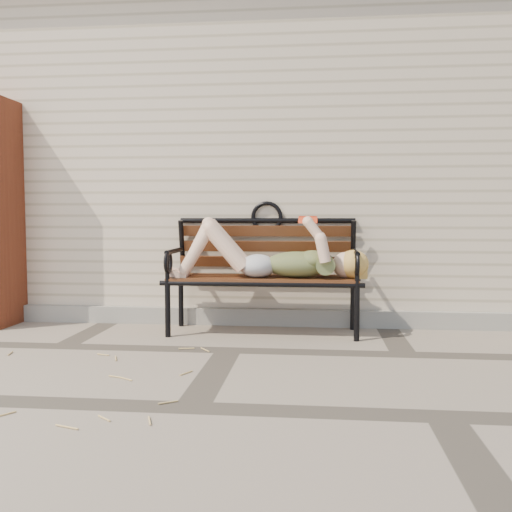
# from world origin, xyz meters

# --- Properties ---
(ground) EXTENTS (80.00, 80.00, 0.00)m
(ground) POSITION_xyz_m (0.00, 0.00, 0.00)
(ground) COLOR gray
(ground) RESTS_ON ground
(house_wall) EXTENTS (8.00, 4.00, 3.00)m
(house_wall) POSITION_xyz_m (0.00, 3.00, 1.50)
(house_wall) COLOR beige
(house_wall) RESTS_ON ground
(house_roof) EXTENTS (8.30, 4.30, 0.30)m
(house_roof) POSITION_xyz_m (0.00, 3.00, 3.15)
(house_roof) COLOR #4C3D36
(house_roof) RESTS_ON house_wall
(foundation_strip) EXTENTS (8.00, 0.10, 0.15)m
(foundation_strip) POSITION_xyz_m (0.00, 0.97, 0.07)
(foundation_strip) COLOR gray
(foundation_strip) RESTS_ON ground
(garden_bench) EXTENTS (1.71, 0.68, 1.10)m
(garden_bench) POSITION_xyz_m (0.19, 0.74, 0.62)
(garden_bench) COLOR black
(garden_bench) RESTS_ON ground
(reading_woman) EXTENTS (1.61, 0.37, 0.51)m
(reading_woman) POSITION_xyz_m (0.21, 0.61, 0.66)
(reading_woman) COLOR #092C3F
(reading_woman) RESTS_ON ground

